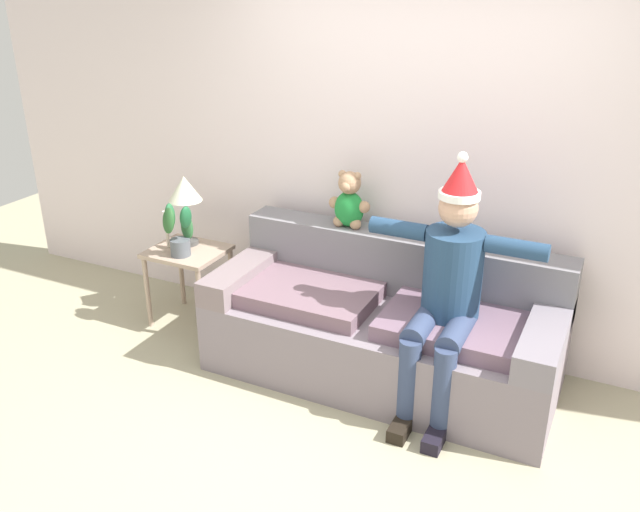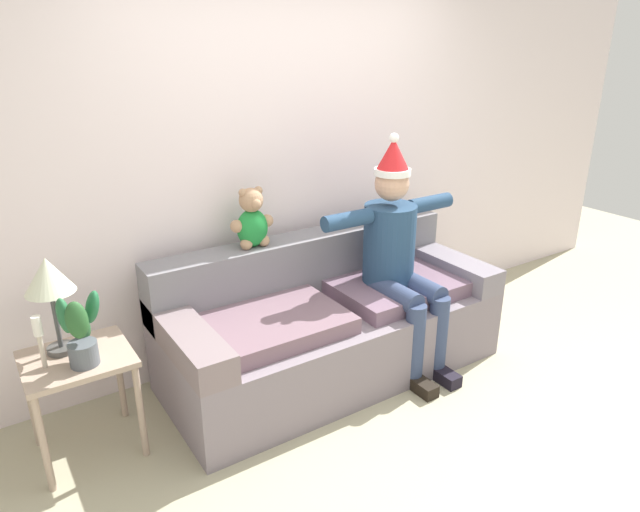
% 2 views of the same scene
% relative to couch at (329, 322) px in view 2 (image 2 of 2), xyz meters
% --- Properties ---
extents(ground_plane, '(10.00, 10.00, 0.00)m').
position_rel_couch_xyz_m(ground_plane, '(0.00, -1.01, -0.34)').
color(ground_plane, tan).
extents(back_wall, '(7.00, 0.10, 2.70)m').
position_rel_couch_xyz_m(back_wall, '(0.00, 0.54, 1.01)').
color(back_wall, silver).
rests_on(back_wall, ground_plane).
extents(couch, '(2.18, 0.92, 0.86)m').
position_rel_couch_xyz_m(couch, '(0.00, 0.00, 0.00)').
color(couch, gray).
rests_on(couch, ground_plane).
extents(person_seated, '(1.02, 0.77, 1.54)m').
position_rel_couch_xyz_m(person_seated, '(0.43, -0.17, 0.45)').
color(person_seated, navy).
rests_on(person_seated, ground_plane).
extents(teddy_bear, '(0.29, 0.17, 0.38)m').
position_rel_couch_xyz_m(teddy_bear, '(-0.38, 0.29, 0.69)').
color(teddy_bear, '#1F8837').
rests_on(teddy_bear, couch).
extents(side_table, '(0.52, 0.46, 0.58)m').
position_rel_couch_xyz_m(side_table, '(-1.53, 0.02, 0.14)').
color(side_table, tan).
rests_on(side_table, ground_plane).
extents(table_lamp, '(0.24, 0.24, 0.52)m').
position_rel_couch_xyz_m(table_lamp, '(-1.58, 0.12, 0.64)').
color(table_lamp, '#494946').
rests_on(table_lamp, side_table).
extents(potted_plant, '(0.23, 0.27, 0.40)m').
position_rel_couch_xyz_m(potted_plant, '(-1.51, -0.08, 0.43)').
color(potted_plant, '#545A61').
rests_on(potted_plant, side_table).
extents(candle_tall, '(0.04, 0.04, 0.28)m').
position_rel_couch_xyz_m(candle_tall, '(-1.68, 0.00, 0.42)').
color(candle_tall, beige).
rests_on(candle_tall, side_table).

